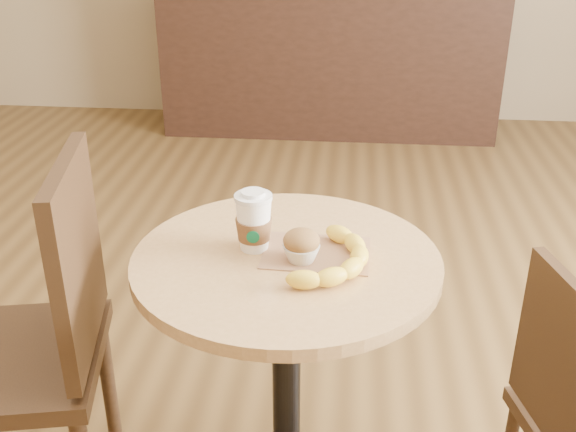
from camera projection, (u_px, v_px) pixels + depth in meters
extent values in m
cylinder|color=black|center=(286.00, 387.00, 1.68)|extent=(0.07, 0.07, 0.72)
cylinder|color=tan|center=(286.00, 261.00, 1.53)|extent=(0.70, 0.70, 0.03)
cube|color=#362313|center=(9.00, 361.00, 1.60)|extent=(0.51, 0.51, 0.04)
cylinder|color=#362313|center=(109.00, 386.00, 1.89)|extent=(0.04, 0.04, 0.49)
cube|color=#362313|center=(77.00, 257.00, 1.50)|extent=(0.12, 0.41, 0.45)
cube|color=#362313|center=(562.00, 364.00, 1.38)|extent=(0.10, 0.33, 0.37)
cube|color=black|center=(330.00, 57.00, 4.54)|extent=(2.20, 0.60, 1.00)
cube|color=#936747|center=(316.00, 253.00, 1.53)|extent=(0.25, 0.19, 0.00)
cylinder|color=white|center=(253.00, 197.00, 1.50)|extent=(0.09, 0.09, 0.01)
cylinder|color=white|center=(253.00, 193.00, 1.49)|extent=(0.05, 0.05, 0.01)
cylinder|color=#08522F|center=(253.00, 237.00, 1.49)|extent=(0.03, 0.00, 0.03)
ellipsoid|color=brown|center=(301.00, 241.00, 1.47)|extent=(0.08, 0.08, 0.05)
ellipsoid|color=beige|center=(302.00, 234.00, 1.47)|extent=(0.03, 0.03, 0.02)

